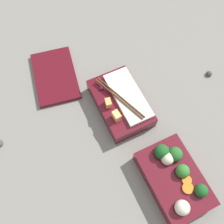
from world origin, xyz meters
The scene contains 5 objects.
ground_plane centered at (0.00, 0.00, 0.00)m, with size 3.00×3.00×0.00m, color slate.
bento_tray_vegetable centered at (-0.14, -0.03, 0.03)m, with size 0.21×0.14×0.08m.
bento_tray_rice centered at (0.13, 0.00, 0.03)m, with size 0.21×0.14×0.08m.
bento_lid centered at (0.32, 0.15, 0.01)m, with size 0.21×0.14×0.01m, color #510F19.
pebble_0 centered at (0.11, -0.33, 0.01)m, with size 0.02×0.02×0.02m, color #474442.
Camera 1 is at (-0.20, 0.19, 0.75)m, focal length 42.00 mm.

